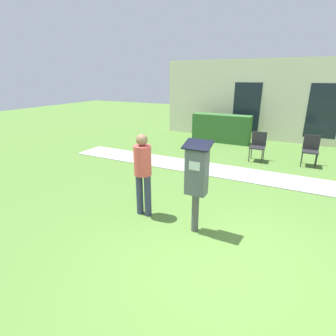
# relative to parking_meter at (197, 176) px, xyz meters

# --- Properties ---
(ground_plane) EXTENTS (40.00, 40.00, 0.00)m
(ground_plane) POSITION_rel_parking_meter_xyz_m (0.64, -0.64, -1.02)
(ground_plane) COLOR #517A33
(sidewalk) EXTENTS (12.00, 1.10, 0.02)m
(sidewalk) POSITION_rel_parking_meter_xyz_m (0.64, 3.15, -1.01)
(sidewalk) COLOR #A3A099
(sidewalk) RESTS_ON ground
(building_facade) EXTENTS (10.00, 0.26, 3.20)m
(building_facade) POSITION_rel_parking_meter_xyz_m (0.64, 7.81, 0.58)
(building_facade) COLOR beige
(building_facade) RESTS_ON ground
(parking_meter) EXTENTS (0.44, 0.31, 1.59)m
(parking_meter) POSITION_rel_parking_meter_xyz_m (0.00, 0.00, 0.00)
(parking_meter) COLOR #4C4C4C
(parking_meter) RESTS_ON ground
(person_standing) EXTENTS (0.32, 0.32, 1.58)m
(person_standing) POSITION_rel_parking_meter_xyz_m (-1.08, 0.09, -0.09)
(person_standing) COLOR #333851
(person_standing) RESTS_ON ground
(outdoor_chair_left) EXTENTS (0.44, 0.44, 0.90)m
(outdoor_chair_left) POSITION_rel_parking_meter_xyz_m (0.27, 4.68, -0.49)
(outdoor_chair_left) COLOR #262628
(outdoor_chair_left) RESTS_ON ground
(outdoor_chair_middle) EXTENTS (0.44, 0.44, 0.90)m
(outdoor_chair_middle) POSITION_rel_parking_meter_xyz_m (1.74, 4.88, -0.49)
(outdoor_chair_middle) COLOR #262628
(outdoor_chair_middle) RESTS_ON ground
(hedge_row) EXTENTS (2.29, 0.60, 1.10)m
(hedge_row) POSITION_rel_parking_meter_xyz_m (-1.47, 6.60, -0.47)
(hedge_row) COLOR #33662D
(hedge_row) RESTS_ON ground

